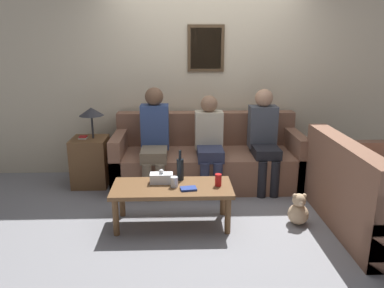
% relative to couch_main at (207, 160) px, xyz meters
% --- Properties ---
extents(ground_plane, '(16.00, 16.00, 0.00)m').
position_rel_couch_main_xyz_m(ground_plane, '(0.00, -0.53, -0.31)').
color(ground_plane, gray).
extents(wall_back, '(9.00, 0.08, 2.60)m').
position_rel_couch_main_xyz_m(wall_back, '(0.00, 0.47, 1.00)').
color(wall_back, beige).
rests_on(wall_back, ground_plane).
extents(couch_main, '(2.36, 0.90, 0.88)m').
position_rel_couch_main_xyz_m(couch_main, '(0.00, 0.00, 0.00)').
color(couch_main, brown).
rests_on(couch_main, ground_plane).
extents(couch_side, '(0.90, 1.60, 0.88)m').
position_rel_couch_main_xyz_m(couch_side, '(1.53, -1.25, 0.00)').
color(couch_side, brown).
rests_on(couch_side, ground_plane).
extents(coffee_table, '(1.19, 0.53, 0.41)m').
position_rel_couch_main_xyz_m(coffee_table, '(-0.43, -1.13, 0.05)').
color(coffee_table, brown).
rests_on(coffee_table, ground_plane).
extents(side_table_with_lamp, '(0.44, 0.44, 1.01)m').
position_rel_couch_main_xyz_m(side_table_with_lamp, '(-1.49, -0.02, 0.05)').
color(side_table_with_lamp, brown).
rests_on(side_table_with_lamp, ground_plane).
extents(wine_bottle, '(0.07, 0.07, 0.32)m').
position_rel_couch_main_xyz_m(wine_bottle, '(-0.35, -0.96, 0.23)').
color(wine_bottle, black).
rests_on(wine_bottle, coffee_table).
extents(drinking_glass, '(0.07, 0.07, 0.10)m').
position_rel_couch_main_xyz_m(drinking_glass, '(-0.41, -1.15, 0.16)').
color(drinking_glass, silver).
rests_on(drinking_glass, coffee_table).
extents(book_stack, '(0.17, 0.13, 0.02)m').
position_rel_couch_main_xyz_m(book_stack, '(-0.27, -1.23, 0.12)').
color(book_stack, navy).
rests_on(book_stack, coffee_table).
extents(soda_can, '(0.07, 0.07, 0.12)m').
position_rel_couch_main_xyz_m(soda_can, '(0.02, -1.14, 0.17)').
color(soda_can, red).
rests_on(soda_can, coffee_table).
extents(tissue_box, '(0.23, 0.12, 0.15)m').
position_rel_couch_main_xyz_m(tissue_box, '(-0.54, -1.04, 0.16)').
color(tissue_box, silver).
rests_on(tissue_box, coffee_table).
extents(person_left, '(0.34, 0.64, 1.26)m').
position_rel_couch_main_xyz_m(person_left, '(-0.66, -0.18, 0.38)').
color(person_left, '#756651').
rests_on(person_left, ground_plane).
extents(person_middle, '(0.34, 0.61, 1.16)m').
position_rel_couch_main_xyz_m(person_middle, '(0.01, -0.20, 0.33)').
color(person_middle, '#2D334C').
rests_on(person_middle, ground_plane).
extents(person_right, '(0.34, 0.61, 1.23)m').
position_rel_couch_main_xyz_m(person_right, '(0.69, -0.16, 0.37)').
color(person_right, black).
rests_on(person_right, ground_plane).
extents(teddy_bear, '(0.21, 0.21, 0.33)m').
position_rel_couch_main_xyz_m(teddy_bear, '(0.84, -1.17, -0.16)').
color(teddy_bear, tan).
rests_on(teddy_bear, ground_plane).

